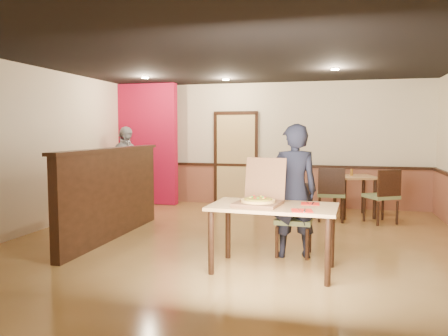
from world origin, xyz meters
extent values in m
plane|color=#A57A40|center=(0.00, 0.00, 0.00)|extent=(7.00, 7.00, 0.00)
plane|color=black|center=(0.00, 0.00, 2.80)|extent=(7.00, 7.00, 0.00)
plane|color=beige|center=(0.00, 3.50, 1.40)|extent=(7.00, 0.00, 7.00)
plane|color=beige|center=(-3.50, 0.00, 1.40)|extent=(0.00, 7.00, 7.00)
cube|color=brown|center=(0.00, 3.47, 0.45)|extent=(7.00, 0.04, 0.90)
cube|color=black|center=(0.00, 3.45, 0.92)|extent=(7.00, 0.06, 0.06)
cube|color=tan|center=(-0.80, 3.46, 1.05)|extent=(0.90, 0.06, 2.10)
cube|color=black|center=(-2.00, -0.20, 0.70)|extent=(0.14, 3.00, 1.40)
cube|color=black|center=(-2.00, -0.20, 1.42)|extent=(0.20, 3.10, 0.05)
cube|color=#A00B2B|center=(-2.90, 3.00, 1.40)|extent=(1.60, 0.20, 2.78)
cylinder|color=#FFE9B2|center=(-2.30, 1.80, 2.78)|extent=(0.14, 0.14, 0.02)
cylinder|color=#FFE9B2|center=(-0.80, 2.50, 2.78)|extent=(0.14, 0.14, 0.02)
cylinder|color=#FFE9B2|center=(1.40, 1.50, 2.78)|extent=(0.14, 0.14, 0.02)
cube|color=tan|center=(0.71, -1.20, 0.79)|extent=(1.56, 0.95, 0.04)
cylinder|color=black|center=(0.01, -1.52, 0.39)|extent=(0.07, 0.07, 0.77)
cylinder|color=black|center=(0.05, -0.81, 0.39)|extent=(0.07, 0.07, 0.77)
cylinder|color=black|center=(1.37, -1.59, 0.39)|extent=(0.07, 0.07, 0.77)
cylinder|color=black|center=(1.41, -0.88, 0.39)|extent=(0.07, 0.07, 0.77)
cube|color=olive|center=(0.90, -0.46, 0.49)|extent=(0.50, 0.50, 0.06)
cube|color=black|center=(0.91, -0.23, 0.75)|extent=(0.47, 0.06, 0.47)
cylinder|color=black|center=(0.69, -0.65, 0.21)|extent=(0.05, 0.05, 0.42)
cylinder|color=black|center=(0.71, -0.25, 0.21)|extent=(0.05, 0.05, 0.42)
cylinder|color=black|center=(1.09, -0.66, 0.21)|extent=(0.05, 0.05, 0.42)
cylinder|color=black|center=(1.11, -0.26, 0.21)|extent=(0.05, 0.05, 0.42)
cube|color=olive|center=(1.38, 2.06, 0.51)|extent=(0.52, 0.52, 0.07)
cube|color=black|center=(1.38, 1.83, 0.78)|extent=(0.49, 0.06, 0.49)
cylinder|color=black|center=(1.58, 2.27, 0.22)|extent=(0.05, 0.05, 0.44)
cylinder|color=black|center=(1.59, 1.85, 0.22)|extent=(0.05, 0.05, 0.44)
cylinder|color=black|center=(1.16, 2.26, 0.22)|extent=(0.05, 0.05, 0.44)
cylinder|color=black|center=(1.17, 1.84, 0.22)|extent=(0.05, 0.05, 0.44)
cube|color=olive|center=(2.28, 2.06, 0.50)|extent=(0.69, 0.69, 0.07)
cube|color=black|center=(2.40, 1.86, 0.77)|extent=(0.43, 0.29, 0.48)
cylinder|color=black|center=(2.34, 2.34, 0.22)|extent=(0.05, 0.05, 0.44)
cylinder|color=black|center=(2.56, 1.99, 0.22)|extent=(0.05, 0.05, 0.44)
cylinder|color=black|center=(1.99, 2.13, 0.22)|extent=(0.05, 0.05, 0.44)
cylinder|color=black|center=(2.21, 1.78, 0.22)|extent=(0.05, 0.05, 0.44)
cube|color=tan|center=(1.83, 2.61, 0.80)|extent=(0.95, 0.95, 0.04)
cylinder|color=black|center=(1.63, 2.23, 0.39)|extent=(0.07, 0.07, 0.78)
cylinder|color=black|center=(1.45, 2.81, 0.39)|extent=(0.07, 0.07, 0.78)
cylinder|color=black|center=(2.20, 2.41, 0.39)|extent=(0.07, 0.07, 0.78)
cylinder|color=black|center=(2.02, 2.99, 0.39)|extent=(0.07, 0.07, 0.78)
imported|color=black|center=(0.90, -0.54, 0.90)|extent=(0.75, 0.59, 1.81)
imported|color=gray|center=(-3.00, 2.24, 0.90)|extent=(0.84, 1.15, 1.81)
cube|color=brown|center=(0.53, -1.24, 0.83)|extent=(0.59, 0.59, 0.04)
cube|color=brown|center=(0.57, -0.94, 1.11)|extent=(0.53, 0.17, 0.52)
cylinder|color=gold|center=(0.53, -1.24, 0.87)|extent=(0.48, 0.48, 0.03)
cube|color=red|center=(1.08, -1.50, 0.82)|extent=(0.27, 0.27, 0.01)
cylinder|color=silver|center=(1.05, -1.50, 0.82)|extent=(0.04, 0.20, 0.01)
cube|color=silver|center=(1.11, -1.50, 0.82)|extent=(0.05, 0.21, 0.00)
cube|color=red|center=(1.14, -1.00, 0.82)|extent=(0.23, 0.23, 0.01)
cylinder|color=silver|center=(1.11, -1.00, 0.82)|extent=(0.02, 0.19, 0.01)
cube|color=silver|center=(1.17, -1.00, 0.82)|extent=(0.03, 0.20, 0.00)
cylinder|color=#935E1A|center=(1.76, 2.60, 0.88)|extent=(0.05, 0.05, 0.13)
camera|label=1|loc=(1.41, -6.43, 1.72)|focal=35.00mm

